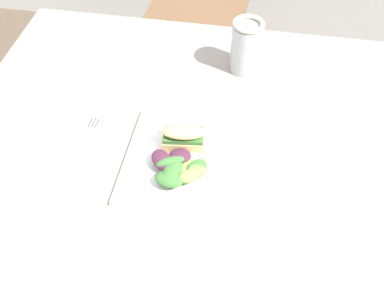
% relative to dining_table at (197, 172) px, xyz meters
% --- Properties ---
extents(dining_table, '(1.13, 0.90, 0.74)m').
position_rel_dining_table_xyz_m(dining_table, '(0.00, 0.00, 0.00)').
color(dining_table, gray).
rests_on(dining_table, ground).
extents(chair_wooden_far, '(0.42, 0.42, 0.87)m').
position_rel_dining_table_xyz_m(chair_wooden_far, '(-0.16, 1.00, -0.16)').
color(chair_wooden_far, brown).
rests_on(chair_wooden_far, ground).
extents(plate_lunch, '(0.28, 0.28, 0.01)m').
position_rel_dining_table_xyz_m(plate_lunch, '(-0.00, -0.09, 0.14)').
color(plate_lunch, white).
rests_on(plate_lunch, dining_table).
extents(sandwich_half_front, '(0.10, 0.06, 0.06)m').
position_rel_dining_table_xyz_m(sandwich_half_front, '(-0.02, -0.04, 0.17)').
color(sandwich_half_front, '#DBB270').
rests_on(sandwich_half_front, plate_lunch).
extents(salad_mixed_greens, '(0.14, 0.12, 0.03)m').
position_rel_dining_table_xyz_m(salad_mixed_greens, '(-0.02, -0.13, 0.16)').
color(salad_mixed_greens, '#84A84C').
rests_on(salad_mixed_greens, plate_lunch).
extents(napkin_folded, '(0.09, 0.24, 0.00)m').
position_rel_dining_table_xyz_m(napkin_folded, '(-0.25, -0.08, 0.13)').
color(napkin_folded, white).
rests_on(napkin_folded, dining_table).
extents(fork_on_napkin, '(0.03, 0.19, 0.00)m').
position_rel_dining_table_xyz_m(fork_on_napkin, '(-0.25, -0.07, 0.14)').
color(fork_on_napkin, silver).
rests_on(fork_on_napkin, napkin_folded).
extents(mason_jar_iced_tea, '(0.08, 0.08, 0.14)m').
position_rel_dining_table_xyz_m(mason_jar_iced_tea, '(0.08, 0.26, 0.20)').
color(mason_jar_iced_tea, '#995623').
rests_on(mason_jar_iced_tea, dining_table).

